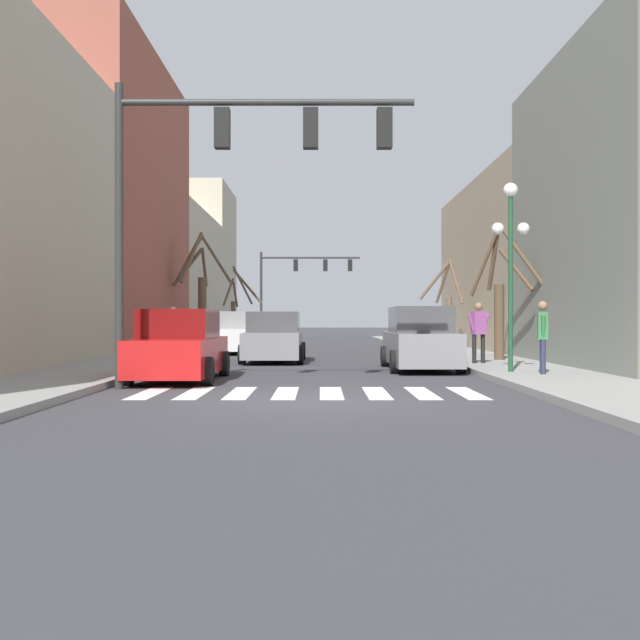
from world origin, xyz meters
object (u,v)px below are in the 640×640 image
(street_tree_left_near, at_px, (444,307))
(street_tree_right_near, at_px, (498,298))
(car_at_intersection, at_px, (240,334))
(pedestrian_on_right_sidewalk, at_px, (475,327))
(car_parked_left_far, at_px, (271,339))
(pedestrian_crossing_street, at_px, (173,330))
(street_tree_right_far, at_px, (233,306))
(street_lamp_right_corner, at_px, (507,239))
(car_parked_left_mid, at_px, (417,341))
(street_tree_right_mid, at_px, (196,291))
(pedestrian_waiting_at_curb, at_px, (170,327))
(traffic_signal_far, at_px, (295,274))
(car_parked_left_near, at_px, (176,347))
(traffic_signal_near, at_px, (224,163))
(car_parked_right_mid, at_px, (261,330))
(pedestrian_near_right_corner, at_px, (539,331))

(street_tree_left_near, relative_size, street_tree_right_near, 0.91)
(car_at_intersection, distance_m, pedestrian_on_right_sidewalk, 12.29)
(car_parked_left_far, relative_size, pedestrian_crossing_street, 3.06)
(car_parked_left_far, bearing_deg, street_tree_left_near, 138.49)
(street_tree_right_far, bearing_deg, car_at_intersection, -82.59)
(street_lamp_right_corner, xyz_separation_m, car_at_intersection, (-8.05, 13.01, -2.65))
(car_parked_left_mid, relative_size, street_tree_right_mid, 0.86)
(pedestrian_waiting_at_curb, bearing_deg, traffic_signal_far, -130.58)
(car_at_intersection, bearing_deg, street_tree_right_far, 7.41)
(street_lamp_right_corner, relative_size, car_parked_left_near, 1.04)
(car_parked_left_mid, bearing_deg, pedestrian_crossing_street, 59.96)
(car_at_intersection, height_order, car_parked_left_near, car_at_intersection)
(traffic_signal_far, xyz_separation_m, car_parked_left_mid, (4.48, -32.07, -3.85))
(street_lamp_right_corner, bearing_deg, car_parked_left_far, 132.52)
(traffic_signal_far, height_order, car_parked_left_far, traffic_signal_far)
(street_tree_right_far, distance_m, street_tree_right_mid, 10.35)
(street_tree_right_far, height_order, street_tree_right_near, street_tree_right_far)
(pedestrian_waiting_at_curb, relative_size, street_tree_right_mid, 0.31)
(street_lamp_right_corner, bearing_deg, traffic_signal_near, -155.93)
(pedestrian_waiting_at_curb, height_order, street_tree_right_mid, street_tree_right_mid)
(pedestrian_on_right_sidewalk, bearing_deg, street_tree_left_near, 61.53)
(traffic_signal_near, bearing_deg, street_tree_left_near, 67.05)
(car_at_intersection, bearing_deg, pedestrian_on_right_sidewalk, -139.17)
(car_parked_right_mid, height_order, pedestrian_near_right_corner, pedestrian_near_right_corner)
(street_tree_right_far, distance_m, street_tree_right_near, 26.06)
(pedestrian_on_right_sidewalk, bearing_deg, street_tree_right_near, 34.83)
(pedestrian_waiting_at_curb, relative_size, street_tree_left_near, 0.43)
(car_parked_left_far, distance_m, street_tree_right_near, 7.74)
(pedestrian_on_right_sidewalk, bearing_deg, pedestrian_near_right_corner, -105.88)
(pedestrian_on_right_sidewalk, bearing_deg, pedestrian_crossing_street, 135.53)
(car_parked_left_near, distance_m, pedestrian_waiting_at_curb, 8.11)
(car_parked_left_near, xyz_separation_m, street_tree_left_near, (9.15, 16.13, 1.25))
(car_parked_left_far, bearing_deg, pedestrian_waiting_at_curb, -91.92)
(traffic_signal_near, xyz_separation_m, street_tree_right_mid, (-4.09, 21.74, -1.89))
(traffic_signal_far, distance_m, street_tree_right_mid, 16.93)
(car_parked_right_mid, bearing_deg, pedestrian_waiting_at_curb, 174.90)
(street_tree_right_far, bearing_deg, street_tree_left_near, -51.05)
(traffic_signal_far, relative_size, car_parked_right_mid, 1.60)
(pedestrian_waiting_at_curb, bearing_deg, car_at_intersection, -140.40)
(traffic_signal_near, distance_m, car_parked_left_near, 4.73)
(street_lamp_right_corner, bearing_deg, car_parked_left_mid, 123.11)
(traffic_signal_near, relative_size, car_parked_right_mid, 1.43)
(car_parked_left_near, distance_m, street_tree_right_mid, 19.88)
(car_parked_right_mid, xyz_separation_m, street_tree_right_mid, (-2.67, -7.49, 2.04))
(car_parked_right_mid, distance_m, car_parked_left_near, 27.07)
(car_parked_right_mid, distance_m, pedestrian_crossing_street, 18.80)
(traffic_signal_near, height_order, traffic_signal_far, traffic_signal_near)
(pedestrian_crossing_street, bearing_deg, car_parked_left_far, 105.11)
(car_parked_right_mid, relative_size, car_at_intersection, 1.06)
(street_tree_right_near, height_order, street_tree_right_mid, street_tree_right_mid)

